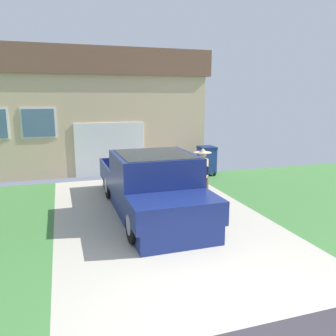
% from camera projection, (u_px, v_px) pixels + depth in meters
% --- Properties ---
extents(pickup_truck, '(2.14, 5.57, 1.64)m').
position_uv_depth(pickup_truck, '(153.00, 187.00, 8.78)').
color(pickup_truck, navy).
rests_on(pickup_truck, ground).
extents(person_with_hat, '(0.49, 0.49, 1.67)m').
position_uv_depth(person_with_hat, '(202.00, 172.00, 9.35)').
color(person_with_hat, brown).
rests_on(person_with_hat, ground).
extents(handbag, '(0.31, 0.15, 0.37)m').
position_uv_depth(handbag, '(202.00, 206.00, 9.23)').
color(handbag, '#B24C56').
rests_on(handbag, ground).
extents(house_with_garage, '(10.13, 6.66, 4.89)m').
position_uv_depth(house_with_garage, '(80.00, 110.00, 15.61)').
color(house_with_garage, '#D6B78E').
rests_on(house_with_garage, ground).
extents(wheeled_trash_bin, '(0.60, 0.72, 1.14)m').
position_uv_depth(wheeled_trash_bin, '(207.00, 160.00, 13.34)').
color(wheeled_trash_bin, navy).
rests_on(wheeled_trash_bin, ground).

